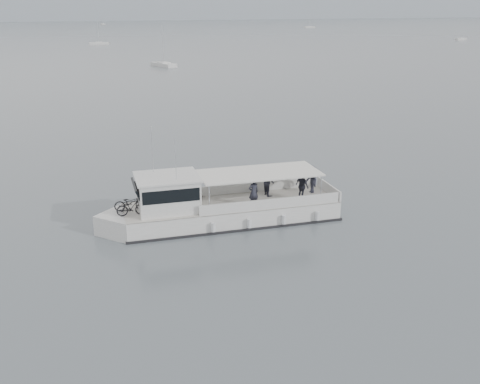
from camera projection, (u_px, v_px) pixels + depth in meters
name	position (u px, v px, depth m)	size (l,w,h in m)	color
ground	(228.00, 220.00, 29.31)	(1400.00, 1400.00, 0.00)	#535C62
tour_boat	(211.00, 208.00, 28.58)	(13.17, 5.39, 5.49)	white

